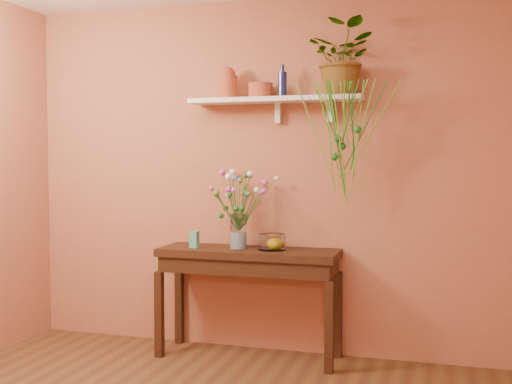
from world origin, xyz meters
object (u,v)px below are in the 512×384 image
object	(u,v)px
blue_bottle	(282,84)
glass_vase	(238,234)
glass_bowl	(272,243)
terracotta_jug	(228,83)
bouquet	(239,192)
sideboard	(248,265)
spider_plant	(344,59)

from	to	relation	value
blue_bottle	glass_vase	size ratio (longest dim) A/B	0.92
glass_bowl	terracotta_jug	bearing A→B (deg)	166.15
blue_bottle	bouquet	size ratio (longest dim) A/B	0.48
sideboard	spider_plant	size ratio (longest dim) A/B	2.57
glass_bowl	sideboard	bearing A→B (deg)	178.69
sideboard	glass_bowl	xyz separation A→B (m)	(0.18, -0.00, 0.17)
glass_vase	terracotta_jug	bearing A→B (deg)	144.15
sideboard	bouquet	bearing A→B (deg)	169.48
sideboard	spider_plant	distance (m)	1.65
bouquet	glass_bowl	size ratio (longest dim) A/B	2.54
glass_vase	bouquet	xyz separation A→B (m)	(-0.00, 0.01, 0.31)
blue_bottle	glass_vase	distance (m)	1.16
blue_bottle	bouquet	distance (m)	0.86
spider_plant	bouquet	bearing A→B (deg)	-173.65
spider_plant	sideboard	bearing A→B (deg)	-171.64
terracotta_jug	glass_vase	size ratio (longest dim) A/B	0.92
blue_bottle	spider_plant	world-z (taller)	spider_plant
sideboard	spider_plant	world-z (taller)	spider_plant
terracotta_jug	bouquet	distance (m)	0.83
spider_plant	glass_vase	world-z (taller)	spider_plant
sideboard	bouquet	xyz separation A→B (m)	(-0.08, 0.02, 0.54)
sideboard	bouquet	distance (m)	0.55
bouquet	glass_bowl	distance (m)	0.45
spider_plant	bouquet	xyz separation A→B (m)	(-0.77, -0.09, -0.96)
spider_plant	glass_bowl	xyz separation A→B (m)	(-0.50, -0.10, -1.33)
spider_plant	glass_vase	size ratio (longest dim) A/B	2.01
sideboard	glass_bowl	world-z (taller)	glass_bowl
sideboard	glass_vase	xyz separation A→B (m)	(-0.08, 0.01, 0.23)
sideboard	spider_plant	xyz separation A→B (m)	(0.68, 0.10, 1.50)
blue_bottle	glass_bowl	xyz separation A→B (m)	(-0.05, -0.10, -1.17)
spider_plant	bouquet	size ratio (longest dim) A/B	1.04
spider_plant	glass_vase	bearing A→B (deg)	-173.13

